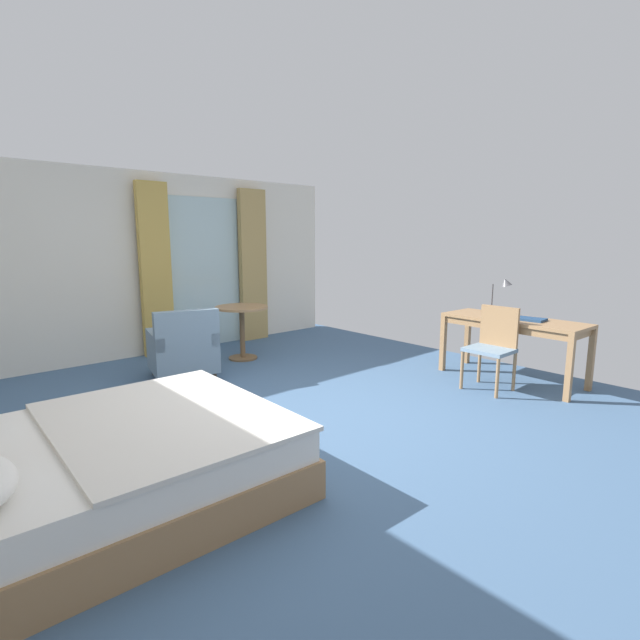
% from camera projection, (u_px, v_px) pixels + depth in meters
% --- Properties ---
extents(ground, '(6.55, 7.28, 0.10)m').
position_uv_depth(ground, '(301.00, 424.00, 4.36)').
color(ground, '#426084').
extents(wall_back, '(6.15, 0.12, 2.54)m').
position_uv_depth(wall_back, '(147.00, 265.00, 6.61)').
color(wall_back, white).
rests_on(wall_back, ground).
extents(balcony_glass_door, '(1.17, 0.02, 2.24)m').
position_uv_depth(balcony_glass_door, '(205.00, 273.00, 7.14)').
color(balcony_glass_door, silver).
rests_on(balcony_glass_door, ground).
extents(curtain_panel_left, '(0.42, 0.10, 2.39)m').
position_uv_depth(curtain_panel_left, '(156.00, 271.00, 6.52)').
color(curtain_panel_left, tan).
rests_on(curtain_panel_left, ground).
extents(curtain_panel_right, '(0.47, 0.10, 2.39)m').
position_uv_depth(curtain_panel_right, '(253.00, 266.00, 7.58)').
color(curtain_panel_right, tan).
rests_on(curtain_panel_right, ground).
extents(bed, '(2.15, 1.75, 0.93)m').
position_uv_depth(bed, '(104.00, 466.00, 2.92)').
color(bed, '#9E754C').
rests_on(bed, ground).
extents(writing_desk, '(0.64, 1.59, 0.73)m').
position_uv_depth(writing_desk, '(513.00, 326.00, 5.44)').
color(writing_desk, '#9E754C').
rests_on(writing_desk, ground).
extents(desk_chair, '(0.41, 0.45, 0.91)m').
position_uv_depth(desk_chair, '(493.00, 343.00, 5.15)').
color(desk_chair, gray).
rests_on(desk_chair, ground).
extents(desk_lamp, '(0.21, 0.27, 0.46)m').
position_uv_depth(desk_lamp, '(503.00, 288.00, 5.62)').
color(desk_lamp, '#4C4C51').
rests_on(desk_lamp, writing_desk).
extents(closed_book, '(0.25, 0.32, 0.03)m').
position_uv_depth(closed_book, '(530.00, 319.00, 5.30)').
color(closed_book, navy).
rests_on(closed_book, writing_desk).
extents(armchair_by_window, '(0.86, 0.86, 0.85)m').
position_uv_depth(armchair_by_window, '(183.00, 350.00, 5.53)').
color(armchair_by_window, gray).
rests_on(armchair_by_window, ground).
extents(round_cafe_table, '(0.71, 0.71, 0.73)m').
position_uv_depth(round_cafe_table, '(242.00, 320.00, 6.42)').
color(round_cafe_table, '#9E754C').
rests_on(round_cafe_table, ground).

